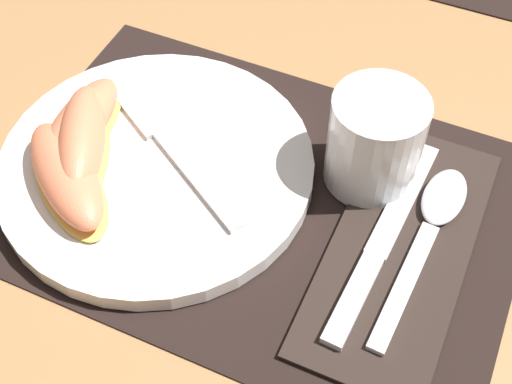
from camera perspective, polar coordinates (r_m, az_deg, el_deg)
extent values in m
plane|color=#A37547|center=(0.60, -0.02, -0.66)|extent=(3.00, 3.00, 0.00)
cube|color=black|center=(0.60, -0.02, -0.54)|extent=(0.43, 0.30, 0.00)
cylinder|color=white|center=(0.61, -7.96, 2.01)|extent=(0.27, 0.27, 0.02)
cylinder|color=silver|center=(0.59, 9.49, 4.04)|extent=(0.08, 0.08, 0.09)
cylinder|color=yellow|center=(0.60, 9.18, 2.47)|extent=(0.06, 0.06, 0.04)
cube|color=#2D231E|center=(0.58, 11.48, -4.42)|extent=(0.10, 0.25, 0.00)
cube|color=silver|center=(0.54, 7.79, -8.45)|extent=(0.02, 0.09, 0.01)
cube|color=silver|center=(0.60, 11.67, -0.55)|extent=(0.03, 0.13, 0.01)
cube|color=silver|center=(0.55, 11.79, -7.31)|extent=(0.02, 0.12, 0.01)
ellipsoid|color=silver|center=(0.60, 14.82, -0.36)|extent=(0.04, 0.06, 0.01)
cube|color=silver|center=(0.59, -4.73, 1.10)|extent=(0.11, 0.08, 0.00)
cube|color=silver|center=(0.65, -9.32, 6.72)|extent=(0.08, 0.06, 0.00)
ellipsoid|color=#F7C656|center=(0.63, -13.67, 4.49)|extent=(0.05, 0.12, 0.01)
ellipsoid|color=#F4845B|center=(0.62, -13.90, 5.30)|extent=(0.05, 0.12, 0.03)
ellipsoid|color=#F7C656|center=(0.62, -13.47, 3.07)|extent=(0.09, 0.13, 0.01)
ellipsoid|color=#F4845B|center=(0.60, -13.76, 4.10)|extent=(0.09, 0.12, 0.04)
ellipsoid|color=#F7C656|center=(0.60, -14.69, 0.57)|extent=(0.13, 0.11, 0.01)
ellipsoid|color=#F4845B|center=(0.59, -14.95, 1.36)|extent=(0.12, 0.11, 0.03)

